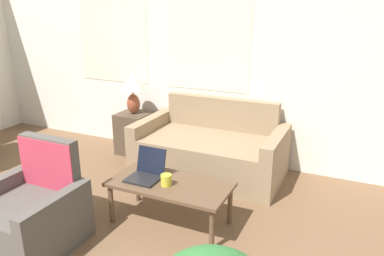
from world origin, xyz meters
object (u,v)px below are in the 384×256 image
(couch, at_px, (211,151))
(armchair, at_px, (32,214))
(coffee_table, at_px, (170,187))
(cup_navy, at_px, (166,180))
(laptop, at_px, (146,172))
(table_lamp, at_px, (133,87))

(couch, height_order, armchair, armchair)
(coffee_table, height_order, cup_navy, cup_navy)
(coffee_table, height_order, laptop, laptop)
(armchair, distance_m, cup_navy, 1.15)
(laptop, xyz_separation_m, cup_navy, (0.24, -0.06, -0.01))
(armchair, height_order, laptop, armchair)
(table_lamp, height_order, coffee_table, table_lamp)
(couch, bearing_deg, coffee_table, -85.89)
(couch, distance_m, armchair, 2.10)
(table_lamp, bearing_deg, coffee_table, -46.93)
(armchair, xyz_separation_m, cup_navy, (0.90, 0.69, 0.20))
(couch, height_order, coffee_table, couch)
(table_lamp, distance_m, cup_navy, 1.95)
(couch, relative_size, armchair, 1.98)
(armchair, xyz_separation_m, table_lamp, (-0.36, 2.10, 0.65))
(coffee_table, bearing_deg, cup_navy, -96.46)
(table_lamp, bearing_deg, cup_navy, -48.23)
(laptop, height_order, cup_navy, laptop)
(table_lamp, relative_size, cup_navy, 5.31)
(laptop, bearing_deg, table_lamp, 127.02)
(armchair, relative_size, coffee_table, 0.78)
(table_lamp, relative_size, laptop, 1.73)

